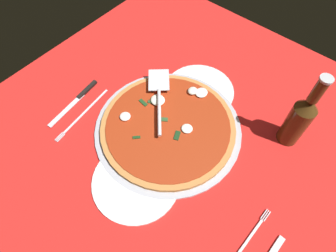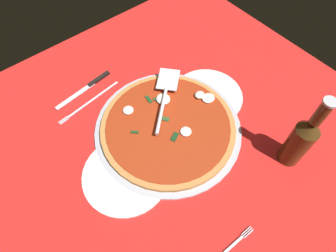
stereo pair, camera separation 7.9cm
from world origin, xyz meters
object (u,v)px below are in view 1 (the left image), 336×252
(dinner_plate_left, at_px, (136,181))
(beer_bottle, at_px, (299,119))
(dinner_plate_right, at_px, (199,91))
(pizza, at_px, (168,126))
(pizza_server, at_px, (159,95))
(place_setting_far, at_px, (80,107))

(dinner_plate_left, xyz_separation_m, beer_bottle, (0.36, -0.23, 0.09))
(dinner_plate_right, xyz_separation_m, pizza, (-0.17, -0.01, 0.01))
(pizza_server, xyz_separation_m, place_setting_far, (-0.16, 0.17, -0.04))
(pizza, bearing_deg, pizza_server, 56.32)
(pizza, bearing_deg, dinner_plate_right, 4.96)
(dinner_plate_right, bearing_deg, pizza, -175.04)
(dinner_plate_left, relative_size, place_setting_far, 1.03)
(pizza_server, bearing_deg, dinner_plate_left, 165.84)
(dinner_plate_left, distance_m, pizza, 0.18)
(dinner_plate_right, height_order, beer_bottle, beer_bottle)
(pizza_server, height_order, beer_bottle, beer_bottle)
(dinner_plate_right, distance_m, place_setting_far, 0.36)
(beer_bottle, bearing_deg, pizza, 124.95)
(place_setting_far, bearing_deg, dinner_plate_right, 132.82)
(dinner_plate_left, height_order, beer_bottle, beer_bottle)
(dinner_plate_left, height_order, dinner_plate_right, same)
(place_setting_far, height_order, beer_bottle, beer_bottle)
(dinner_plate_left, height_order, pizza_server, pizza_server)
(dinner_plate_left, distance_m, pizza_server, 0.26)
(dinner_plate_right, xyz_separation_m, pizza_server, (-0.11, 0.06, 0.04))
(pizza, bearing_deg, dinner_plate_left, -167.20)
(dinner_plate_right, height_order, pizza_server, pizza_server)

